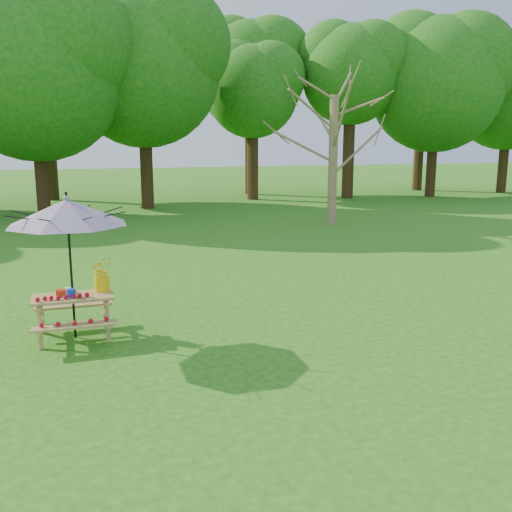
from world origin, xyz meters
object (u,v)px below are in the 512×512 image
object	(u,v)px
bare_tree	(336,38)
picnic_table	(74,317)
flower_bucket	(102,273)
patio_umbrella	(67,212)

from	to	relation	value
bare_tree	picnic_table	distance (m)	14.55
bare_tree	flower_bucket	size ratio (longest dim) A/B	19.68
flower_bucket	patio_umbrella	bearing A→B (deg)	-161.51
patio_umbrella	flower_bucket	size ratio (longest dim) A/B	4.34
bare_tree	patio_umbrella	xyz separation A→B (m)	(-9.00, -9.69, -4.43)
picnic_table	flower_bucket	bearing A→B (deg)	18.80
patio_umbrella	flower_bucket	world-z (taller)	patio_umbrella
bare_tree	patio_umbrella	distance (m)	13.95
bare_tree	patio_umbrella	bearing A→B (deg)	-132.90
picnic_table	patio_umbrella	bearing A→B (deg)	84.81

